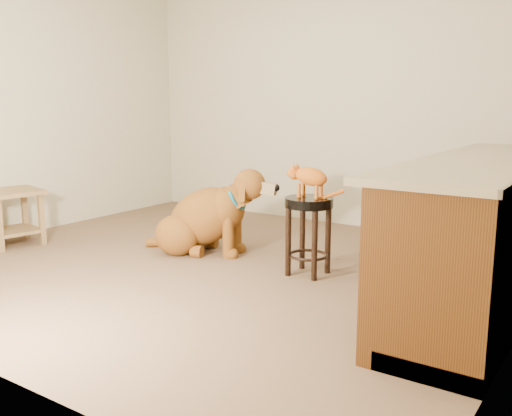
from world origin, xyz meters
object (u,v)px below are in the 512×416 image
Objects in this scene: padded_stool at (309,220)px; tabby_kitten at (308,177)px; wood_stool at (488,211)px; side_table at (12,209)px; golden_retriever at (205,219)px.

padded_stool is 0.32m from tabby_kitten.
wood_stool is 1.79m from tabby_kitten.
side_table is 1.78m from golden_retriever.
wood_stool is at bearing 56.91° from padded_stool.
golden_retriever is at bearing 25.77° from side_table.
golden_retriever is (-1.04, 0.06, -0.12)m from padded_stool.
tabby_kitten reaches higher than golden_retriever.
wood_stool is 2.43m from golden_retriever.
side_table is 0.47× the size of golden_retriever.
wood_stool is (0.95, 1.46, -0.07)m from padded_stool.
tabby_kitten reaches higher than side_table.
tabby_kitten is at bearing 175.15° from padded_stool.
padded_stool is 1.34× the size of tabby_kitten.
tabby_kitten reaches higher than wood_stool.
tabby_kitten is (-0.01, 0.00, 0.32)m from padded_stool.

